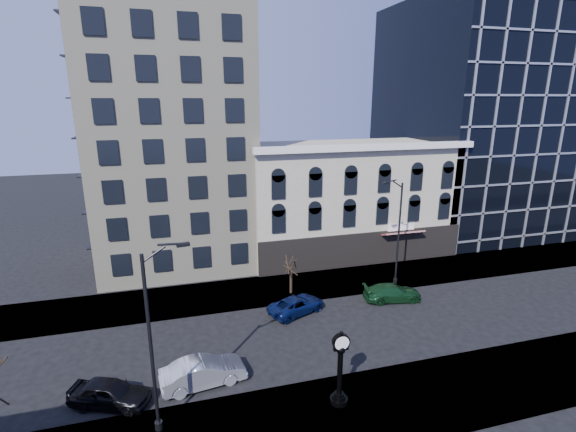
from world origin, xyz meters
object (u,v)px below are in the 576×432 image
object	(u,v)px
street_clock	(340,371)
street_lamp_near	(162,290)
car_near_b	(203,372)
car_near_a	(110,393)

from	to	relation	value
street_clock	street_lamp_near	distance (m)	10.69
street_lamp_near	car_near_b	bearing A→B (deg)	49.19
street_clock	car_near_a	bearing A→B (deg)	165.10
street_lamp_near	car_near_a	distance (m)	8.28
street_clock	car_near_b	bearing A→B (deg)	152.77
car_near_a	car_near_b	xyz separation A→B (m)	(5.19, 0.39, 0.06)
street_clock	street_lamp_near	xyz separation A→B (m)	(-9.01, 0.77, 5.70)
street_clock	car_near_b	distance (m)	8.24
street_clock	car_near_a	xyz separation A→B (m)	(-12.40, 3.38, -1.39)
street_clock	car_near_a	size ratio (longest dim) A/B	1.00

